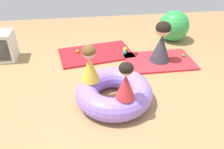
% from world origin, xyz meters
% --- Properties ---
extents(ground_plane, '(8.00, 8.00, 0.00)m').
position_xyz_m(ground_plane, '(0.00, 0.00, 0.00)').
color(ground_plane, tan).
extents(gym_mat_front, '(1.57, 1.08, 0.04)m').
position_xyz_m(gym_mat_front, '(-0.26, 1.56, 0.02)').
color(gym_mat_front, red).
rests_on(gym_mat_front, ground).
extents(gym_mat_near_left, '(1.30, 0.82, 0.04)m').
position_xyz_m(gym_mat_near_left, '(0.94, 1.06, 0.02)').
color(gym_mat_near_left, red).
rests_on(gym_mat_near_left, ground).
extents(inflatable_cushion, '(1.13, 1.13, 0.33)m').
position_xyz_m(inflatable_cushion, '(-0.11, -0.00, 0.17)').
color(inflatable_cushion, '#9975EA').
rests_on(inflatable_cushion, ground).
extents(child_in_yellow, '(0.33, 0.33, 0.55)m').
position_xyz_m(child_in_yellow, '(-0.44, 0.12, 0.60)').
color(child_in_yellow, yellow).
rests_on(child_in_yellow, inflatable_cushion).
extents(child_in_red, '(0.37, 0.37, 0.51)m').
position_xyz_m(child_in_red, '(-0.02, -0.34, 0.58)').
color(child_in_red, red).
rests_on(child_in_red, inflatable_cushion).
extents(adult_seated, '(0.52, 0.52, 0.77)m').
position_xyz_m(adult_seated, '(0.94, 1.06, 0.41)').
color(adult_seated, '#383842').
rests_on(adult_seated, gym_mat_near_left).
extents(play_ball_teal, '(0.08, 0.08, 0.08)m').
position_xyz_m(play_ball_teal, '(0.32, 1.39, 0.08)').
color(play_ball_teal, teal).
rests_on(play_ball_teal, gym_mat_front).
extents(play_ball_orange, '(0.07, 0.07, 0.07)m').
position_xyz_m(play_ball_orange, '(-0.63, 1.60, 0.08)').
color(play_ball_orange, orange).
rests_on(play_ball_orange, gym_mat_front).
extents(play_ball_yellow, '(0.10, 0.10, 0.10)m').
position_xyz_m(play_ball_yellow, '(0.35, 1.52, 0.09)').
color(play_ball_yellow, yellow).
rests_on(play_ball_yellow, gym_mat_front).
extents(play_ball_red, '(0.07, 0.07, 0.07)m').
position_xyz_m(play_ball_red, '(0.54, 1.36, 0.08)').
color(play_ball_red, red).
rests_on(play_ball_red, gym_mat_near_left).
extents(play_ball_green, '(0.06, 0.06, 0.06)m').
position_xyz_m(play_ball_green, '(1.46, 1.12, 0.07)').
color(play_ball_green, green).
rests_on(play_ball_green, gym_mat_near_left).
extents(exercise_ball_large, '(0.68, 0.68, 0.68)m').
position_xyz_m(exercise_ball_large, '(1.57, 2.04, 0.34)').
color(exercise_ball_large, green).
rests_on(exercise_ball_large, ground).
extents(storage_cube, '(0.44, 0.44, 0.56)m').
position_xyz_m(storage_cube, '(-2.04, 1.59, 0.28)').
color(storage_cube, silver).
rests_on(storage_cube, ground).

